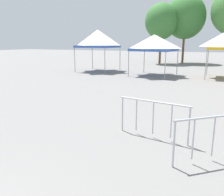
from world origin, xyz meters
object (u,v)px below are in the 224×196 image
at_px(crowd_barrier_near_person, 214,130).
at_px(crowd_barrier_mid_lot, 153,112).
at_px(canopy_tent_center, 154,43).
at_px(tree_behind_tents_center, 185,17).
at_px(tree_behind_tents_right, 161,21).
at_px(canopy_tent_behind_right, 98,39).

xyz_separation_m(crowd_barrier_near_person, crowd_barrier_mid_lot, (-1.61, 0.68, 0.00)).
distance_m(canopy_tent_center, crowd_barrier_near_person, 14.37).
height_order(tree_behind_tents_center, crowd_barrier_near_person, tree_behind_tents_center).
xyz_separation_m(canopy_tent_center, tree_behind_tents_center, (-0.25, 13.14, 3.12)).
xyz_separation_m(canopy_tent_center, tree_behind_tents_right, (-2.63, 10.90, 2.52)).
relative_size(canopy_tent_behind_right, tree_behind_tents_center, 0.45).
distance_m(canopy_tent_center, tree_behind_tents_right, 11.50).
distance_m(canopy_tent_behind_right, tree_behind_tents_right, 10.97).
bearing_deg(tree_behind_tents_right, crowd_barrier_mid_lot, -74.31).
height_order(tree_behind_tents_right, crowd_barrier_near_person, tree_behind_tents_right).
relative_size(canopy_tent_behind_right, tree_behind_tents_right, 0.51).
bearing_deg(tree_behind_tents_center, tree_behind_tents_right, -136.78).
height_order(tree_behind_tents_right, crowd_barrier_mid_lot, tree_behind_tents_right).
distance_m(tree_behind_tents_center, crowd_barrier_near_person, 27.36).
bearing_deg(crowd_barrier_near_person, tree_behind_tents_right, 108.77).
bearing_deg(crowd_barrier_near_person, tree_behind_tents_center, 102.43).
distance_m(canopy_tent_behind_right, crowd_barrier_near_person, 17.71).
bearing_deg(tree_behind_tents_right, canopy_tent_behind_right, -105.52).
distance_m(canopy_tent_behind_right, crowd_barrier_mid_lot, 16.21).
height_order(canopy_tent_behind_right, crowd_barrier_near_person, canopy_tent_behind_right).
height_order(tree_behind_tents_center, tree_behind_tents_right, tree_behind_tents_center).
relative_size(tree_behind_tents_center, tree_behind_tents_right, 1.15).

